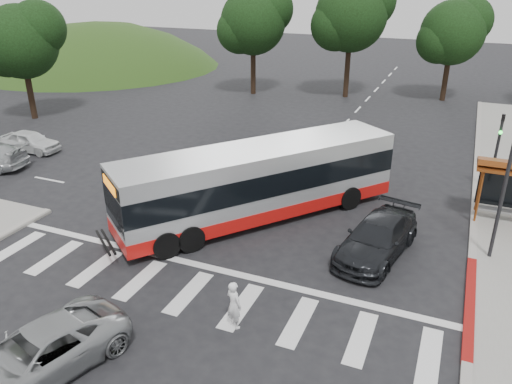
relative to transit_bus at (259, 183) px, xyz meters
The scene contains 16 objects.
ground 2.13m from the transit_bus, 90.06° to the right, with size 140.00×140.00×0.00m, color black.
curb_east 11.31m from the transit_bus, 36.50° to the left, with size 0.30×40.00×0.15m, color #9E9991.
curb_east_red 9.73m from the transit_bus, 20.37° to the right, with size 0.32×6.00×0.15m, color maroon.
hillside_nw 42.99m from the transit_bus, 138.15° to the left, with size 44.00×44.00×10.00m, color #243E14.
crosswalk_ladder 6.55m from the transit_bus, 90.01° to the right, with size 18.00×2.60×0.01m, color silver.
traffic_signal_ne_tall 9.85m from the transit_bus, ahead, with size 0.18×0.37×6.50m.
traffic_signal_ne_short 12.00m from the transit_bus, 36.68° to the left, with size 0.18×0.37×4.00m.
tree_north_a 25.36m from the transit_bus, 94.44° to the left, with size 6.60×6.15×10.17m.
tree_north_b 27.69m from the transit_bus, 77.20° to the left, with size 5.72×5.33×8.43m.
tree_north_c 25.23m from the transit_bus, 113.59° to the left, with size 6.16×5.74×9.30m.
tree_west_a 23.94m from the transit_bus, 158.32° to the left, with size 5.72×5.33×8.43m.
transit_bus is the anchor object (origin of this frame).
pedestrian 7.70m from the transit_bus, 73.24° to the right, with size 0.59×0.39×1.63m, color white.
dark_sedan 5.69m from the transit_bus, 12.51° to the right, with size 2.05×5.05×1.47m, color black.
silver_suv_south 11.39m from the transit_bus, 99.44° to the right, with size 2.28×4.95×1.37m, color #9EA2A3.
west_car_white 16.65m from the transit_bus, behind, with size 1.53×3.80×1.30m, color silver.
Camera 1 is at (7.74, -17.34, 10.24)m, focal length 35.00 mm.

